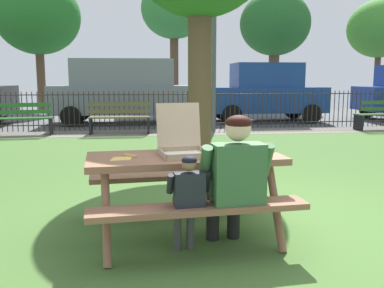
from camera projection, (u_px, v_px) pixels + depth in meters
The scene contains 19 objects.
ground at pixel (232, 176), 6.53m from camera, with size 28.00×12.03×0.02m, color #486E31.
cobblestone_walkway at pixel (191, 132), 11.74m from camera, with size 28.00×1.40×0.01m, color slate.
street_asphalt at pixel (177, 118), 15.86m from camera, with size 28.00×7.00×0.01m, color #515154.
picnic_table_foreground at pixel (185, 173), 3.97m from camera, with size 1.92×1.62×0.79m.
pizza_box_open at pixel (182, 143), 3.98m from camera, with size 0.49×0.53×0.47m.
pizza_slice_on_table at pixel (123, 157), 3.80m from camera, with size 0.27×0.27×0.02m.
adult_at_table at pixel (234, 178), 3.54m from camera, with size 0.63×0.61×1.19m.
child_at_table at pixel (188, 196), 3.46m from camera, with size 0.36×0.36×0.87m.
iron_fence_streetside at pixel (188, 110), 12.34m from camera, with size 19.24×0.03×1.11m.
park_bench_left at pixel (20, 120), 11.00m from camera, with size 1.63×0.61×0.85m.
park_bench_center at pixel (120, 118), 11.31m from camera, with size 1.60×0.47×0.85m.
park_bench_right at pixel (383, 115), 12.22m from camera, with size 1.62×0.56×0.85m.
lamp_post_walkway at pixel (214, 38), 11.46m from camera, with size 0.28×0.28×4.20m.
parked_car_center at pixel (124, 90), 13.83m from camera, with size 4.66×2.07×2.08m.
parked_car_right at pixel (266, 92), 14.42m from camera, with size 3.92×1.86×1.98m.
far_tree_midleft at pixel (38, 17), 18.59m from camera, with size 3.70×3.70×5.84m.
far_tree_center at pixel (174, 10), 19.26m from camera, with size 2.99×2.99×5.94m.
far_tree_midright at pixel (275, 25), 19.93m from camera, with size 3.30×3.30×5.50m.
far_tree_right at pixel (380, 29), 20.59m from camera, with size 3.10×3.10×5.26m.
Camera 1 is at (-1.40, -4.24, 1.48)m, focal length 39.65 mm.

